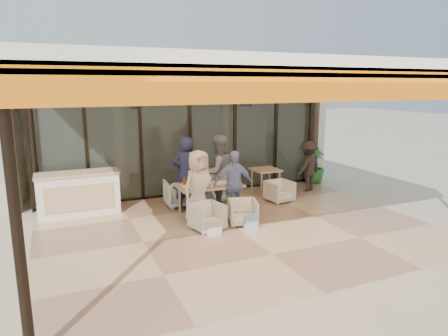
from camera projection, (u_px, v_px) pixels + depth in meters
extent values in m
plane|color=#C6B293|center=(237.00, 229.00, 8.53)|extent=(70.00, 70.00, 0.00)
cube|color=tan|center=(237.00, 229.00, 8.53)|extent=(8.00, 6.00, 0.01)
cube|color=silver|center=(238.00, 70.00, 7.85)|extent=(8.00, 6.00, 0.20)
cube|color=orange|center=(333.00, 85.00, 5.27)|extent=(8.00, 0.12, 0.45)
cube|color=orange|center=(303.00, 76.00, 5.87)|extent=(8.00, 1.50, 0.06)
cylinder|color=black|center=(16.00, 225.00, 4.10)|extent=(0.12, 0.12, 3.20)
cylinder|color=black|center=(33.00, 147.00, 9.26)|extent=(0.12, 0.12, 3.20)
cylinder|color=black|center=(310.00, 132.00, 12.30)|extent=(0.12, 0.12, 3.20)
cube|color=#9EADA3|center=(190.00, 138.00, 10.89)|extent=(8.00, 0.03, 3.20)
cube|color=black|center=(191.00, 193.00, 11.21)|extent=(8.00, 0.10, 0.08)
cube|color=black|center=(189.00, 79.00, 10.57)|extent=(8.00, 0.10, 0.08)
cube|color=black|center=(28.00, 147.00, 9.33)|extent=(0.08, 0.10, 3.20)
cube|color=black|center=(86.00, 144.00, 9.83)|extent=(0.08, 0.10, 3.20)
cube|color=black|center=(141.00, 141.00, 10.36)|extent=(0.08, 0.10, 3.20)
cube|color=black|center=(190.00, 138.00, 10.89)|extent=(0.08, 0.10, 3.20)
cube|color=black|center=(235.00, 135.00, 11.42)|extent=(0.08, 0.10, 3.20)
cube|color=black|center=(275.00, 133.00, 11.95)|extent=(0.08, 0.10, 3.20)
cube|color=black|center=(311.00, 131.00, 12.46)|extent=(0.08, 0.10, 3.20)
cube|color=silver|center=(158.00, 123.00, 14.01)|extent=(9.00, 0.25, 3.40)
cube|color=silver|center=(14.00, 135.00, 10.72)|extent=(0.25, 3.50, 3.40)
cube|color=silver|center=(291.00, 123.00, 14.16)|extent=(0.25, 3.50, 3.40)
cube|color=silver|center=(170.00, 72.00, 12.09)|extent=(9.00, 3.50, 0.25)
cube|color=tan|center=(173.00, 181.00, 12.79)|extent=(8.00, 3.50, 0.02)
cylinder|color=silver|center=(121.00, 138.00, 11.72)|extent=(0.40, 0.40, 3.00)
cylinder|color=silver|center=(226.00, 132.00, 13.05)|extent=(0.40, 0.40, 3.00)
cylinder|color=black|center=(135.00, 86.00, 11.21)|extent=(0.03, 0.03, 0.70)
cube|color=black|center=(136.00, 102.00, 11.30)|extent=(0.30, 0.30, 0.40)
sphere|color=#FFBF72|center=(136.00, 102.00, 11.30)|extent=(0.18, 0.18, 0.18)
cylinder|color=black|center=(246.00, 85.00, 12.58)|extent=(0.03, 0.03, 0.70)
cube|color=black|center=(246.00, 100.00, 12.68)|extent=(0.30, 0.30, 0.40)
sphere|color=#FFBF72|center=(246.00, 100.00, 12.68)|extent=(0.18, 0.18, 0.18)
cylinder|color=black|center=(190.00, 184.00, 12.22)|extent=(0.40, 0.40, 0.05)
cylinder|color=black|center=(189.00, 152.00, 12.02)|extent=(0.04, 0.04, 2.10)
cone|color=#FA4E15|center=(189.00, 130.00, 11.89)|extent=(0.32, 0.32, 1.10)
cube|color=silver|center=(79.00, 195.00, 9.32)|extent=(1.80, 0.60, 1.00)
cube|color=tan|center=(77.00, 174.00, 9.21)|extent=(1.85, 0.65, 0.06)
cube|color=tan|center=(80.00, 198.00, 9.04)|extent=(1.50, 0.02, 0.60)
cube|color=tan|center=(209.00, 185.00, 9.33)|extent=(1.50, 0.90, 0.05)
cube|color=white|center=(209.00, 184.00, 9.33)|extent=(1.30, 0.35, 0.01)
cylinder|color=tan|center=(188.00, 207.00, 8.88)|extent=(0.06, 0.06, 0.70)
cylinder|color=tan|center=(239.00, 201.00, 9.36)|extent=(0.06, 0.06, 0.70)
cylinder|color=tan|center=(180.00, 200.00, 9.45)|extent=(0.06, 0.06, 0.70)
cylinder|color=tan|center=(228.00, 194.00, 9.94)|extent=(0.06, 0.06, 0.70)
cylinder|color=white|center=(193.00, 185.00, 9.00)|extent=(0.06, 0.06, 0.11)
cylinder|color=white|center=(196.00, 181.00, 9.40)|extent=(0.06, 0.06, 0.11)
cylinder|color=white|center=(213.00, 182.00, 9.24)|extent=(0.06, 0.06, 0.11)
cylinder|color=white|center=(218.00, 179.00, 9.59)|extent=(0.06, 0.06, 0.11)
cylinder|color=brown|center=(184.00, 181.00, 9.23)|extent=(0.07, 0.07, 0.16)
cylinder|color=black|center=(201.00, 178.00, 9.52)|extent=(0.09, 0.09, 0.17)
cylinder|color=black|center=(201.00, 174.00, 9.50)|extent=(0.10, 0.10, 0.01)
cylinder|color=white|center=(195.00, 189.00, 8.88)|extent=(0.22, 0.22, 0.01)
cylinder|color=white|center=(232.00, 185.00, 9.23)|extent=(0.22, 0.22, 0.01)
cylinder|color=white|center=(186.00, 182.00, 9.44)|extent=(0.22, 0.22, 0.01)
cylinder|color=white|center=(221.00, 179.00, 9.79)|extent=(0.22, 0.22, 0.01)
imported|color=white|center=(180.00, 192.00, 10.09)|extent=(0.75, 0.71, 0.74)
imported|color=white|center=(211.00, 188.00, 10.42)|extent=(0.89, 0.87, 0.73)
imported|color=white|center=(207.00, 216.00, 8.40)|extent=(0.74, 0.71, 0.64)
imported|color=white|center=(243.00, 211.00, 8.73)|extent=(0.74, 0.71, 0.62)
imported|color=#1B1F3C|center=(186.00, 174.00, 9.53)|extent=(0.76, 0.59, 1.84)
imported|color=slate|center=(218.00, 172.00, 9.86)|extent=(0.98, 0.82, 1.83)
imported|color=beige|center=(199.00, 187.00, 8.74)|extent=(0.92, 0.74, 1.64)
imported|color=#7C96CE|center=(233.00, 185.00, 9.08)|extent=(0.97, 0.53, 1.58)
cube|color=silver|center=(214.00, 228.00, 8.07)|extent=(0.30, 0.10, 0.34)
cube|color=#99BFD8|center=(251.00, 223.00, 8.40)|extent=(0.30, 0.10, 0.34)
cube|color=tan|center=(266.00, 170.00, 11.02)|extent=(0.70, 0.70, 0.05)
cylinder|color=tan|center=(261.00, 186.00, 10.73)|extent=(0.05, 0.05, 0.70)
cylinder|color=tan|center=(279.00, 184.00, 10.95)|extent=(0.05, 0.05, 0.70)
cylinder|color=tan|center=(252.00, 181.00, 11.24)|extent=(0.05, 0.05, 0.70)
cylinder|color=tan|center=(269.00, 180.00, 11.46)|extent=(0.05, 0.05, 0.70)
imported|color=white|center=(280.00, 190.00, 10.43)|extent=(0.69, 0.66, 0.63)
imported|color=black|center=(308.00, 166.00, 11.40)|extent=(1.07, 0.83, 1.46)
imported|color=#1E5919|center=(314.00, 165.00, 12.37)|extent=(0.79, 0.79, 1.18)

